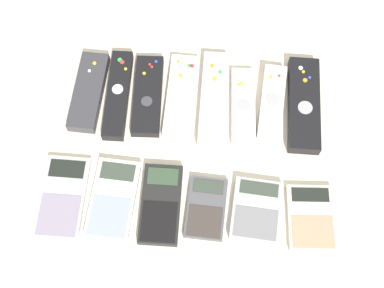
{
  "coord_description": "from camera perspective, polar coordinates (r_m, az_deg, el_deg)",
  "views": [
    {
      "loc": [
        0.03,
        -0.38,
        0.95
      ],
      "look_at": [
        0.0,
        0.02,
        0.01
      ],
      "focal_mm": 50.0,
      "sensor_mm": 36.0,
      "label": 1
    }
  ],
  "objects": [
    {
      "name": "ground_plane",
      "position": [
        1.02,
        -0.11,
        -1.52
      ],
      "size": [
        3.0,
        3.0,
        0.0
      ],
      "primitive_type": "plane",
      "color": "beige"
    },
    {
      "name": "remote_0",
      "position": [
        1.09,
        -10.95,
        5.49
      ],
      "size": [
        0.06,
        0.17,
        0.03
      ],
      "rotation": [
        0.0,
        0.0,
        -0.03
      ],
      "color": "#333338",
      "rests_on": "ground_plane"
    },
    {
      "name": "remote_1",
      "position": [
        1.08,
        -7.9,
        5.23
      ],
      "size": [
        0.05,
        0.19,
        0.02
      ],
      "rotation": [
        0.0,
        0.0,
        0.03
      ],
      "color": "black",
      "rests_on": "ground_plane"
    },
    {
      "name": "remote_2",
      "position": [
        1.07,
        -4.74,
        5.17
      ],
      "size": [
        0.06,
        0.18,
        0.02
      ],
      "rotation": [
        0.0,
        0.0,
        0.05
      ],
      "color": "black",
      "rests_on": "ground_plane"
    },
    {
      "name": "remote_3",
      "position": [
        1.07,
        -1.16,
        5.14
      ],
      "size": [
        0.06,
        0.18,
        0.02
      ],
      "rotation": [
        0.0,
        0.0,
        -0.01
      ],
      "color": "white",
      "rests_on": "ground_plane"
    },
    {
      "name": "remote_4",
      "position": [
        1.06,
        2.31,
        4.88
      ],
      "size": [
        0.05,
        0.2,
        0.03
      ],
      "rotation": [
        0.0,
        0.0,
        0.01
      ],
      "color": "#B7B7BC",
      "rests_on": "ground_plane"
    },
    {
      "name": "remote_5",
      "position": [
        1.06,
        5.47,
        4.07
      ],
      "size": [
        0.06,
        0.17,
        0.02
      ],
      "rotation": [
        0.0,
        0.0,
        0.06
      ],
      "color": "white",
      "rests_on": "ground_plane"
    },
    {
      "name": "remote_6",
      "position": [
        1.07,
        8.52,
        4.34
      ],
      "size": [
        0.05,
        0.16,
        0.03
      ],
      "rotation": [
        0.0,
        0.0,
        -0.07
      ],
      "color": "white",
      "rests_on": "ground_plane"
    },
    {
      "name": "remote_7",
      "position": [
        1.08,
        11.84,
        4.13
      ],
      "size": [
        0.06,
        0.2,
        0.03
      ],
      "rotation": [
        0.0,
        0.0,
        0.01
      ],
      "color": "black",
      "rests_on": "ground_plane"
    },
    {
      "name": "calculator_0",
      "position": [
        1.02,
        -13.62,
        -5.5
      ],
      "size": [
        0.08,
        0.16,
        0.01
      ],
      "rotation": [
        0.0,
        0.0,
        0.01
      ],
      "color": "#B2B2B7",
      "rests_on": "ground_plane"
    },
    {
      "name": "calculator_1",
      "position": [
        0.99,
        -8.4,
        -5.84
      ],
      "size": [
        0.09,
        0.15,
        0.02
      ],
      "rotation": [
        0.0,
        0.0,
        -0.04
      ],
      "color": "silver",
      "rests_on": "ground_plane"
    },
    {
      "name": "calculator_2",
      "position": [
        0.98,
        -3.35,
        -6.43
      ],
      "size": [
        0.07,
        0.15,
        0.02
      ],
      "rotation": [
        0.0,
        0.0,
        0.02
      ],
      "color": "black",
      "rests_on": "ground_plane"
    },
    {
      "name": "calculator_3",
      "position": [
        0.98,
        1.52,
        -6.84
      ],
      "size": [
        0.07,
        0.12,
        0.01
      ],
      "rotation": [
        0.0,
        0.0,
        -0.03
      ],
      "color": "#4C4C51",
      "rests_on": "ground_plane"
    },
    {
      "name": "calculator_4",
      "position": [
        0.98,
        6.9,
        -7.03
      ],
      "size": [
        0.1,
        0.12,
        0.02
      ],
      "rotation": [
        0.0,
        0.0,
        -0.06
      ],
      "color": "#B2B2B7",
      "rests_on": "ground_plane"
    },
    {
      "name": "calculator_5",
      "position": [
        1.0,
        12.59,
        -7.66
      ],
      "size": [
        0.09,
        0.13,
        0.01
      ],
      "rotation": [
        0.0,
        0.0,
        0.07
      ],
      "color": "beige",
      "rests_on": "ground_plane"
    }
  ]
}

